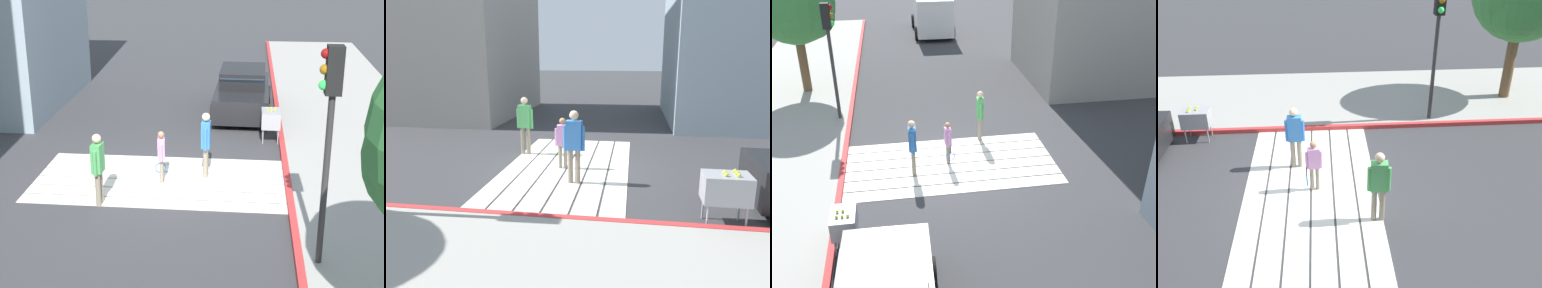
# 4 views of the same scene
# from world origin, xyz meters

# --- Properties ---
(ground_plane) EXTENTS (120.00, 120.00, 0.00)m
(ground_plane) POSITION_xyz_m (0.00, 0.00, 0.00)
(ground_plane) COLOR #38383A
(crosswalk_stripes) EXTENTS (6.40, 3.25, 0.01)m
(crosswalk_stripes) POSITION_xyz_m (0.00, 0.00, 0.01)
(crosswalk_stripes) COLOR silver
(crosswalk_stripes) RESTS_ON ground
(curb_painted) EXTENTS (0.16, 40.00, 0.13)m
(curb_painted) POSITION_xyz_m (-3.25, 0.00, 0.07)
(curb_painted) COLOR #BC3333
(curb_painted) RESTS_ON ground
(van_down_street) EXTENTS (2.37, 5.20, 2.35)m
(van_down_street) POSITION_xyz_m (1.08, 16.26, 1.28)
(van_down_street) COLOR silver
(van_down_street) RESTS_ON ground
(traffic_light_corner) EXTENTS (0.39, 0.28, 4.24)m
(traffic_light_corner) POSITION_xyz_m (-3.58, 3.79, 3.04)
(traffic_light_corner) COLOR #2D2D2D
(traffic_light_corner) RESTS_ON ground
(street_tree) EXTENTS (3.20, 3.20, 5.32)m
(street_tree) POSITION_xyz_m (-5.06, 6.83, 3.63)
(street_tree) COLOR brown
(street_tree) RESTS_ON ground
(tennis_ball_cart) EXTENTS (0.56, 0.80, 1.02)m
(tennis_ball_cart) POSITION_xyz_m (-2.90, -3.35, 0.70)
(tennis_ball_cart) COLOR #99999E
(tennis_ball_cart) RESTS_ON ground
(pedestrian_adult_lead) EXTENTS (0.25, 0.51, 1.74)m
(pedestrian_adult_lead) POSITION_xyz_m (1.20, 1.50, 1.01)
(pedestrian_adult_lead) COLOR gray
(pedestrian_adult_lead) RESTS_ON ground
(pedestrian_adult_trailing) EXTENTS (0.23, 0.51, 1.73)m
(pedestrian_adult_trailing) POSITION_xyz_m (-1.15, -0.37, 1.01)
(pedestrian_adult_trailing) COLOR gray
(pedestrian_adult_trailing) RESTS_ON ground
(pedestrian_child_with_racket) EXTENTS (0.29, 0.42, 1.37)m
(pedestrian_child_with_racket) POSITION_xyz_m (-0.06, 0.10, 0.77)
(pedestrian_child_with_racket) COLOR gray
(pedestrian_child_with_racket) RESTS_ON ground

